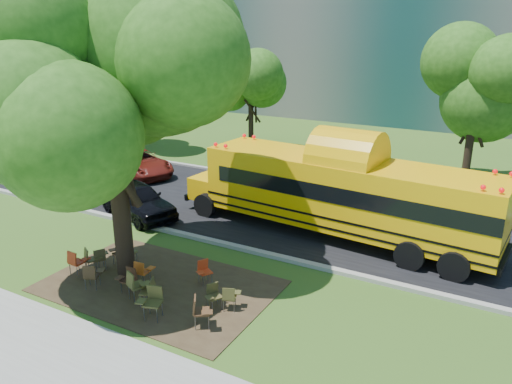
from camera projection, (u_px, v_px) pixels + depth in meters
The scene contains 33 objects.
ground at pixel (145, 272), 16.37m from camera, with size 160.00×160.00×0.00m, color #34571B.
sidewalk at pixel (9, 356), 12.21m from camera, with size 60.00×4.00×0.04m, color gray.
dirt_patch at pixel (159, 286), 15.49m from camera, with size 7.00×4.50×0.03m, color #382819.
asphalt_road at pixel (250, 207), 22.17m from camera, with size 80.00×8.00×0.04m, color black.
kerb_near at pixel (198, 238), 18.83m from camera, with size 80.00×0.25×0.14m, color gray.
kerb_far at pixel (289, 182), 25.56m from camera, with size 80.00×0.25×0.14m, color gray.
building_left at pixel (118, 6), 63.74m from camera, with size 26.00×14.00×20.00m, color slate.
bg_tree_0 at pixel (130, 77), 31.18m from camera, with size 5.20×5.20×7.18m.
bg_tree_1 at pixel (64, 58), 36.24m from camera, with size 6.00×6.00×8.40m.
bg_tree_2 at pixel (251, 85), 30.59m from camera, with size 4.80×4.80×6.62m.
bg_tree_3 at pixel (477, 87), 22.73m from camera, with size 5.60×5.60×7.84m.
main_tree at pixel (110, 94), 14.10m from camera, with size 7.20×7.20×9.46m.
school_bus at pixel (342, 193), 18.59m from camera, with size 12.52×3.74×3.02m.
chair_0 at pixel (76, 261), 15.96m from camera, with size 0.59×0.52×0.88m.
chair_1 at pixel (90, 258), 16.22m from camera, with size 0.70×0.55×0.84m.
chair_2 at pixel (92, 274), 15.15m from camera, with size 0.57×0.66×0.83m.
chair_3 at pixel (129, 278), 14.99m from camera, with size 0.51×0.47×0.80m.
chair_4 at pixel (135, 284), 14.45m from camera, with size 0.78×0.61×0.96m.
chair_5 at pixel (152, 299), 13.63m from camera, with size 0.65×0.71×0.95m.
chair_6 at pixel (149, 289), 14.29m from camera, with size 0.67×0.58×0.85m.
chair_7 at pixel (199, 309), 13.20m from camera, with size 0.76×0.61×0.91m.
chair_8 at pixel (100, 257), 16.32m from camera, with size 0.53×0.68×0.80m.
chair_9 at pixel (120, 251), 16.70m from camera, with size 0.67×0.53×0.81m.
chair_10 at pixel (128, 250), 16.75m from camera, with size 0.54×0.56×0.84m.
chair_11 at pixel (142, 270), 15.43m from camera, with size 0.53×0.51×0.81m.
chair_12 at pixel (213, 294), 14.12m from camera, with size 0.52×0.65×0.77m.
chair_13 at pixel (230, 296), 14.01m from camera, with size 0.52×0.60×0.77m.
chair_14 at pixel (204, 269), 15.51m from camera, with size 0.51×0.65×0.78m.
black_car at pixel (137, 199), 20.95m from camera, with size 1.73×4.31×1.47m, color black.
bg_car_silver at pixel (58, 140), 31.80m from camera, with size 1.53×4.39×1.45m, color #9F9EA4.
bg_car_red at pixel (138, 163), 26.76m from camera, with size 2.24×4.86×1.35m, color #5C160F.
pedestrian_a at pixel (81, 134), 32.72m from camera, with size 0.63×0.42×1.74m, color #374A7B.
pedestrian_b at pixel (95, 131), 34.27m from camera, with size 0.74×0.57×1.52m, color brown.
Camera 1 is at (10.27, -11.09, 7.72)m, focal length 35.00 mm.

